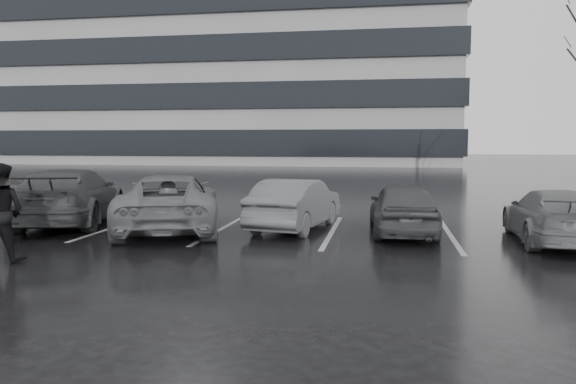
% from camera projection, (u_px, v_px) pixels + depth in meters
% --- Properties ---
extents(ground, '(160.00, 160.00, 0.00)m').
position_uv_depth(ground, '(291.00, 250.00, 11.42)').
color(ground, black).
rests_on(ground, ground).
extents(office_building, '(61.00, 26.00, 29.00)m').
position_uv_depth(office_building, '(165.00, 28.00, 60.93)').
color(office_building, gray).
rests_on(office_building, ground).
extents(car_main, '(1.70, 3.75, 1.25)m').
position_uv_depth(car_main, '(403.00, 208.00, 13.32)').
color(car_main, black).
rests_on(car_main, ground).
extents(car_west_a, '(1.97, 4.02, 1.27)m').
position_uv_depth(car_west_a, '(296.00, 204.00, 14.14)').
color(car_west_a, '#333235').
rests_on(car_west_a, ground).
extents(car_west_b, '(3.73, 5.46, 1.39)m').
position_uv_depth(car_west_b, '(170.00, 203.00, 13.90)').
color(car_west_b, '#49494B').
rests_on(car_west_b, ground).
extents(car_west_c, '(3.41, 5.50, 1.49)m').
position_uv_depth(car_west_c, '(70.00, 196.00, 14.91)').
color(car_west_c, black).
rests_on(car_west_c, ground).
extents(car_east, '(1.81, 4.14, 1.18)m').
position_uv_depth(car_east, '(554.00, 216.00, 12.21)').
color(car_east, '#49494B').
rests_on(car_east, ground).
extents(pedestrian_right, '(0.95, 0.77, 1.83)m').
position_uv_depth(pedestrian_right, '(0.00, 212.00, 10.30)').
color(pedestrian_right, black).
rests_on(pedestrian_right, ground).
extents(stall_stripes, '(19.72, 5.00, 0.00)m').
position_uv_depth(stall_stripes, '(276.00, 230.00, 14.01)').
color(stall_stripes, '#969799').
rests_on(stall_stripes, ground).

